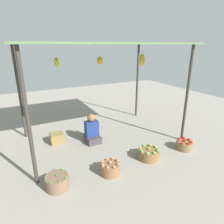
% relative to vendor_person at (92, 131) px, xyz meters
% --- Properties ---
extents(ground_plane, '(14.00, 14.00, 0.00)m').
position_rel_vendor_person_xyz_m(ground_plane, '(0.32, 0.05, -0.30)').
color(ground_plane, gray).
extents(market_stall_structure, '(4.05, 2.49, 2.51)m').
position_rel_vendor_person_xyz_m(market_stall_structure, '(0.33, 0.05, 2.05)').
color(market_stall_structure, '#38332D').
rests_on(market_stall_structure, ground).
extents(vendor_person, '(0.36, 0.44, 0.78)m').
position_rel_vendor_person_xyz_m(vendor_person, '(0.00, 0.00, 0.00)').
color(vendor_person, '#423A42').
rests_on(vendor_person, ground).
extents(basket_green_chilies, '(0.42, 0.42, 0.29)m').
position_rel_vendor_person_xyz_m(basket_green_chilies, '(-1.24, -1.37, -0.17)').
color(basket_green_chilies, brown).
rests_on(basket_green_chilies, ground).
extents(basket_potatoes, '(0.40, 0.40, 0.29)m').
position_rel_vendor_person_xyz_m(basket_potatoes, '(-0.20, -1.44, -0.18)').
color(basket_potatoes, brown).
rests_on(basket_potatoes, ground).
extents(basket_green_apples, '(0.48, 0.48, 0.28)m').
position_rel_vendor_person_xyz_m(basket_green_apples, '(0.83, -1.36, -0.18)').
color(basket_green_apples, brown).
rests_on(basket_green_apples, ground).
extents(basket_red_tomatoes, '(0.39, 0.39, 0.27)m').
position_rel_vendor_person_xyz_m(basket_red_tomatoes, '(1.87, -1.43, -0.19)').
color(basket_red_tomatoes, olive).
rests_on(basket_red_tomatoes, ground).
extents(wooden_crate_near_vendor, '(0.33, 0.31, 0.27)m').
position_rel_vendor_person_xyz_m(wooden_crate_near_vendor, '(-0.85, 0.37, -0.16)').
color(wooden_crate_near_vendor, olive).
rests_on(wooden_crate_near_vendor, ground).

